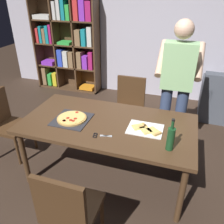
{
  "coord_description": "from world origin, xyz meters",
  "views": [
    {
      "loc": [
        0.71,
        -2.04,
        2.06
      ],
      "look_at": [
        0.0,
        0.15,
        0.8
      ],
      "focal_mm": 37.13,
      "sensor_mm": 36.0,
      "label": 1
    }
  ],
  "objects_px": {
    "wine_bottle": "(171,138)",
    "person_serving_pizza": "(177,83)",
    "pepperoni_pizza_on_tray": "(72,119)",
    "chair_far_side": "(129,104)",
    "chair_left_end": "(5,120)",
    "chair_near_camera": "(68,209)",
    "bookshelf": "(68,43)",
    "kitchen_scissors": "(99,135)",
    "dining_table": "(108,127)"
  },
  "relations": [
    {
      "from": "chair_near_camera",
      "to": "pepperoni_pizza_on_tray",
      "type": "xyz_separation_m",
      "value": [
        -0.4,
        0.9,
        0.25
      ]
    },
    {
      "from": "dining_table",
      "to": "bookshelf",
      "type": "bearing_deg",
      "value": 125.63
    },
    {
      "from": "bookshelf",
      "to": "pepperoni_pizza_on_tray",
      "type": "height_order",
      "value": "bookshelf"
    },
    {
      "from": "chair_near_camera",
      "to": "bookshelf",
      "type": "bearing_deg",
      "value": 116.97
    },
    {
      "from": "bookshelf",
      "to": "wine_bottle",
      "type": "bearing_deg",
      "value": -47.93
    },
    {
      "from": "chair_near_camera",
      "to": "pepperoni_pizza_on_tray",
      "type": "bearing_deg",
      "value": 113.75
    },
    {
      "from": "chair_far_side",
      "to": "pepperoni_pizza_on_tray",
      "type": "relative_size",
      "value": 2.33
    },
    {
      "from": "bookshelf",
      "to": "kitchen_scissors",
      "type": "height_order",
      "value": "bookshelf"
    },
    {
      "from": "chair_far_side",
      "to": "bookshelf",
      "type": "distance_m",
      "value": 2.26
    },
    {
      "from": "chair_far_side",
      "to": "person_serving_pizza",
      "type": "xyz_separation_m",
      "value": [
        0.64,
        -0.22,
        0.49
      ]
    },
    {
      "from": "wine_bottle",
      "to": "person_serving_pizza",
      "type": "bearing_deg",
      "value": 92.36
    },
    {
      "from": "dining_table",
      "to": "chair_left_end",
      "type": "relative_size",
      "value": 2.08
    },
    {
      "from": "wine_bottle",
      "to": "kitchen_scissors",
      "type": "height_order",
      "value": "wine_bottle"
    },
    {
      "from": "dining_table",
      "to": "bookshelf",
      "type": "relative_size",
      "value": 0.96
    },
    {
      "from": "chair_far_side",
      "to": "chair_left_end",
      "type": "distance_m",
      "value": 1.72
    },
    {
      "from": "wine_bottle",
      "to": "pepperoni_pizza_on_tray",
      "type": "bearing_deg",
      "value": 169.65
    },
    {
      "from": "chair_far_side",
      "to": "pepperoni_pizza_on_tray",
      "type": "height_order",
      "value": "chair_far_side"
    },
    {
      "from": "chair_near_camera",
      "to": "pepperoni_pizza_on_tray",
      "type": "distance_m",
      "value": 1.01
    },
    {
      "from": "chair_far_side",
      "to": "person_serving_pizza",
      "type": "distance_m",
      "value": 0.84
    },
    {
      "from": "chair_far_side",
      "to": "kitchen_scissors",
      "type": "relative_size",
      "value": 4.54
    },
    {
      "from": "chair_left_end",
      "to": "kitchen_scissors",
      "type": "relative_size",
      "value": 4.54
    },
    {
      "from": "pepperoni_pizza_on_tray",
      "to": "wine_bottle",
      "type": "bearing_deg",
      "value": -10.35
    },
    {
      "from": "pepperoni_pizza_on_tray",
      "to": "wine_bottle",
      "type": "xyz_separation_m",
      "value": [
        1.08,
        -0.2,
        0.1
      ]
    },
    {
      "from": "chair_left_end",
      "to": "wine_bottle",
      "type": "xyz_separation_m",
      "value": [
        2.11,
        -0.27,
        0.36
      ]
    },
    {
      "from": "bookshelf",
      "to": "kitchen_scissors",
      "type": "relative_size",
      "value": 9.84
    },
    {
      "from": "bookshelf",
      "to": "person_serving_pizza",
      "type": "xyz_separation_m",
      "value": [
        2.34,
        -1.62,
        -0.0
      ]
    },
    {
      "from": "chair_near_camera",
      "to": "person_serving_pizza",
      "type": "xyz_separation_m",
      "value": [
        0.64,
        1.72,
        0.49
      ]
    },
    {
      "from": "chair_left_end",
      "to": "person_serving_pizza",
      "type": "bearing_deg",
      "value": 19.97
    },
    {
      "from": "dining_table",
      "to": "pepperoni_pizza_on_tray",
      "type": "relative_size",
      "value": 4.86
    },
    {
      "from": "chair_left_end",
      "to": "kitchen_scissors",
      "type": "bearing_deg",
      "value": -10.87
    },
    {
      "from": "wine_bottle",
      "to": "kitchen_scissors",
      "type": "distance_m",
      "value": 0.69
    },
    {
      "from": "person_serving_pizza",
      "to": "wine_bottle",
      "type": "xyz_separation_m",
      "value": [
        0.04,
        -1.02,
        -0.13
      ]
    },
    {
      "from": "chair_left_end",
      "to": "bookshelf",
      "type": "relative_size",
      "value": 0.46
    },
    {
      "from": "chair_left_end",
      "to": "pepperoni_pizza_on_tray",
      "type": "distance_m",
      "value": 1.06
    },
    {
      "from": "chair_left_end",
      "to": "dining_table",
      "type": "bearing_deg",
      "value": 0.0
    },
    {
      "from": "chair_left_end",
      "to": "bookshelf",
      "type": "bearing_deg",
      "value": 96.72
    },
    {
      "from": "chair_left_end",
      "to": "chair_near_camera",
      "type": "bearing_deg",
      "value": -34.31
    },
    {
      "from": "dining_table",
      "to": "kitchen_scissors",
      "type": "relative_size",
      "value": 9.45
    },
    {
      "from": "chair_near_camera",
      "to": "person_serving_pizza",
      "type": "relative_size",
      "value": 0.51
    },
    {
      "from": "chair_near_camera",
      "to": "person_serving_pizza",
      "type": "bearing_deg",
      "value": 69.52
    },
    {
      "from": "bookshelf",
      "to": "pepperoni_pizza_on_tray",
      "type": "bearing_deg",
      "value": -61.9
    },
    {
      "from": "dining_table",
      "to": "wine_bottle",
      "type": "distance_m",
      "value": 0.76
    },
    {
      "from": "chair_near_camera",
      "to": "chair_far_side",
      "type": "height_order",
      "value": "same"
    },
    {
      "from": "dining_table",
      "to": "chair_left_end",
      "type": "distance_m",
      "value": 1.43
    },
    {
      "from": "bookshelf",
      "to": "chair_near_camera",
      "type": "bearing_deg",
      "value": -63.03
    },
    {
      "from": "bookshelf",
      "to": "dining_table",
      "type": "bearing_deg",
      "value": -54.37
    },
    {
      "from": "chair_far_side",
      "to": "kitchen_scissors",
      "type": "xyz_separation_m",
      "value": [
        0.0,
        -1.24,
        0.24
      ]
    },
    {
      "from": "chair_left_end",
      "to": "bookshelf",
      "type": "distance_m",
      "value": 2.44
    },
    {
      "from": "chair_left_end",
      "to": "kitchen_scissors",
      "type": "xyz_separation_m",
      "value": [
        1.42,
        -0.27,
        0.24
      ]
    },
    {
      "from": "chair_far_side",
      "to": "pepperoni_pizza_on_tray",
      "type": "xyz_separation_m",
      "value": [
        -0.4,
        -1.04,
        0.25
      ]
    }
  ]
}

